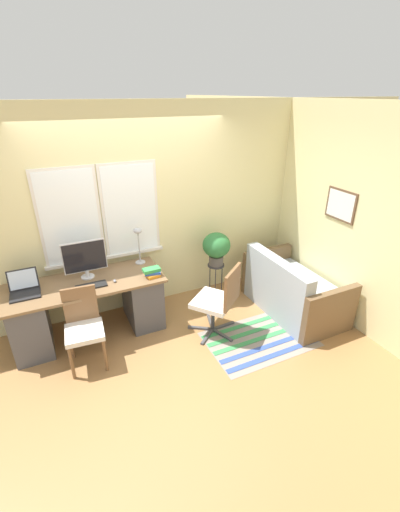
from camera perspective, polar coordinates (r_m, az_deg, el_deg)
ground_plane at (r=4.49m, az=-6.81°, el=-12.60°), size 14.00×14.00×0.00m
wall_back_with_window at (r=4.53m, az=-11.21°, el=6.95°), size 9.00×0.12×2.70m
wall_right_with_picture at (r=5.00m, az=19.22°, el=7.76°), size 0.08×9.00×2.70m
desk at (r=4.45m, az=-17.97°, el=-8.08°), size 1.82×0.72×0.74m
laptop at (r=4.29m, az=-27.22°, el=-4.94°), size 0.31×0.31×0.24m
monitor at (r=4.26m, az=-18.64°, el=-0.38°), size 0.50×0.16×0.47m
keyboard at (r=4.16m, az=-17.67°, el=-4.77°), size 0.35×0.14×0.02m
mouse at (r=4.18m, az=-14.04°, el=-4.04°), size 0.03×0.06×0.03m
desk_lamp at (r=4.42m, az=-10.24°, el=2.99°), size 0.13×0.13×0.49m
book_stack at (r=4.19m, az=-7.99°, el=-2.71°), size 0.21×0.16×0.11m
desk_chair_wooden at (r=3.99m, az=-18.83°, el=-10.94°), size 0.43×0.44×0.89m
office_chair_swivel at (r=4.20m, az=3.21°, el=-7.28°), size 0.66×0.66×0.94m
couch_loveseat at (r=4.89m, az=15.05°, el=-5.76°), size 0.81×1.42×0.83m
plant_stand at (r=4.90m, az=2.67°, el=-2.14°), size 0.24×0.24×0.55m
potted_plant at (r=4.75m, az=2.75°, el=1.58°), size 0.39×0.39×0.48m
floor_rug_striped at (r=4.43m, az=9.85°, el=-13.48°), size 1.30×0.87×0.01m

